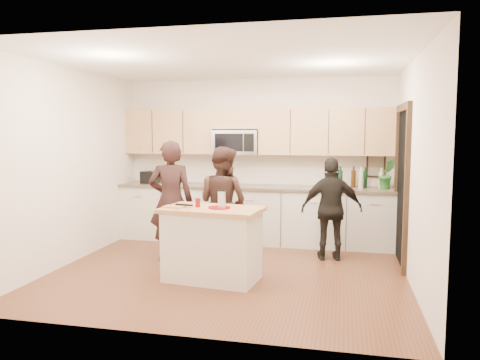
% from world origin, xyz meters
% --- Properties ---
extents(floor, '(4.50, 4.50, 0.00)m').
position_xyz_m(floor, '(0.00, 0.00, 0.00)').
color(floor, brown).
rests_on(floor, ground).
extents(room_shell, '(4.52, 4.02, 2.71)m').
position_xyz_m(room_shell, '(0.00, 0.00, 1.73)').
color(room_shell, beige).
rests_on(room_shell, ground).
extents(back_cabinetry, '(4.50, 0.66, 0.94)m').
position_xyz_m(back_cabinetry, '(0.00, 1.69, 0.47)').
color(back_cabinetry, beige).
rests_on(back_cabinetry, ground).
extents(upper_cabinetry, '(4.50, 0.33, 0.75)m').
position_xyz_m(upper_cabinetry, '(0.03, 1.83, 1.84)').
color(upper_cabinetry, tan).
rests_on(upper_cabinetry, ground).
extents(microwave, '(0.76, 0.41, 0.40)m').
position_xyz_m(microwave, '(-0.31, 1.80, 1.65)').
color(microwave, silver).
rests_on(microwave, ground).
extents(doorway, '(0.06, 1.25, 2.20)m').
position_xyz_m(doorway, '(2.23, 0.90, 1.16)').
color(doorway, black).
rests_on(doorway, ground).
extents(framed_picture, '(0.30, 0.03, 0.38)m').
position_xyz_m(framed_picture, '(1.95, 1.98, 1.28)').
color(framed_picture, black).
rests_on(framed_picture, ground).
extents(dish_towel, '(0.34, 0.60, 0.48)m').
position_xyz_m(dish_towel, '(-0.95, 1.50, 0.80)').
color(dish_towel, white).
rests_on(dish_towel, ground).
extents(island, '(1.28, 0.84, 0.90)m').
position_xyz_m(island, '(-0.11, -0.39, 0.45)').
color(island, beige).
rests_on(island, ground).
extents(red_plate, '(0.27, 0.27, 0.02)m').
position_xyz_m(red_plate, '(-0.02, -0.40, 0.91)').
color(red_plate, maroon).
rests_on(red_plate, island).
extents(box_grater, '(0.10, 0.07, 0.21)m').
position_xyz_m(box_grater, '(0.01, -0.39, 1.02)').
color(box_grater, silver).
rests_on(box_grater, red_plate).
extents(drink_glass, '(0.06, 0.06, 0.11)m').
position_xyz_m(drink_glass, '(-0.30, -0.37, 0.95)').
color(drink_glass, maroon).
rests_on(drink_glass, island).
extents(cutting_board, '(0.26, 0.20, 0.02)m').
position_xyz_m(cutting_board, '(-0.57, -0.46, 0.91)').
color(cutting_board, tan).
rests_on(cutting_board, island).
extents(tongs, '(0.23, 0.06, 0.02)m').
position_xyz_m(tongs, '(-0.46, -0.42, 0.93)').
color(tongs, black).
rests_on(tongs, cutting_board).
extents(knife, '(0.23, 0.05, 0.01)m').
position_xyz_m(knife, '(-0.43, -0.61, 0.92)').
color(knife, silver).
rests_on(knife, cutting_board).
extents(toaster, '(0.27, 0.24, 0.21)m').
position_xyz_m(toaster, '(-1.81, 1.67, 1.05)').
color(toaster, black).
rests_on(toaster, back_cabinetry).
extents(bottle_cluster, '(0.71, 0.23, 0.34)m').
position_xyz_m(bottle_cluster, '(1.70, 1.76, 1.11)').
color(bottle_cluster, black).
rests_on(bottle_cluster, back_cabinetry).
extents(orchid, '(0.30, 0.26, 0.46)m').
position_xyz_m(orchid, '(2.10, 1.72, 1.17)').
color(orchid, '#2F7730').
rests_on(orchid, back_cabinetry).
extents(woman_left, '(0.71, 0.56, 1.70)m').
position_xyz_m(woman_left, '(-0.93, 0.35, 0.85)').
color(woman_left, black).
rests_on(woman_left, ground).
extents(woman_center, '(0.97, 0.88, 1.62)m').
position_xyz_m(woman_center, '(-0.24, 0.61, 0.81)').
color(woman_center, '#341F1A').
rests_on(woman_center, ground).
extents(woman_right, '(0.90, 0.49, 1.46)m').
position_xyz_m(woman_right, '(1.29, 0.87, 0.73)').
color(woman_right, black).
rests_on(woman_right, ground).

